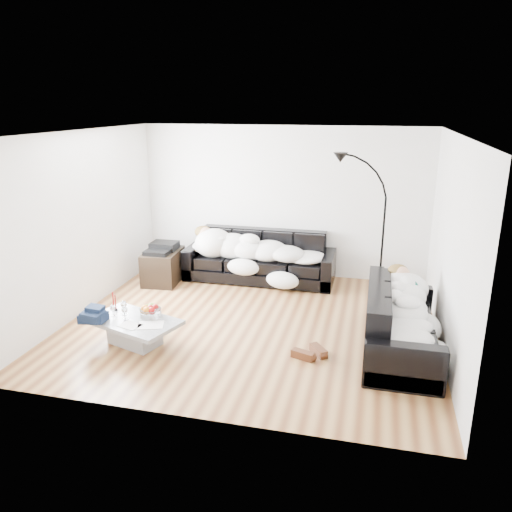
% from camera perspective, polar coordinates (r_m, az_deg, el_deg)
% --- Properties ---
extents(ground, '(5.00, 5.00, 0.00)m').
position_cam_1_polar(ground, '(7.04, -0.58, -7.72)').
color(ground, brown).
rests_on(ground, ground).
extents(wall_back, '(5.00, 0.02, 2.60)m').
position_cam_1_polar(wall_back, '(8.74, 3.05, 6.18)').
color(wall_back, silver).
rests_on(wall_back, ground).
extents(wall_left, '(0.02, 4.50, 2.60)m').
position_cam_1_polar(wall_left, '(7.60, -19.25, 3.56)').
color(wall_left, silver).
rests_on(wall_left, ground).
extents(wall_right, '(0.02, 4.50, 2.60)m').
position_cam_1_polar(wall_right, '(6.47, 21.37, 1.07)').
color(wall_right, silver).
rests_on(wall_right, ground).
extents(ceiling, '(5.00, 5.00, 0.00)m').
position_cam_1_polar(ceiling, '(6.40, -0.66, 13.91)').
color(ceiling, white).
rests_on(ceiling, ground).
extents(sofa_back, '(2.55, 0.88, 0.83)m').
position_cam_1_polar(sofa_back, '(8.58, 0.42, -0.09)').
color(sofa_back, black).
rests_on(sofa_back, ground).
extents(sofa_right, '(0.86, 2.01, 0.81)m').
position_cam_1_polar(sofa_right, '(6.41, 16.36, -7.07)').
color(sofa_right, black).
rests_on(sofa_right, ground).
extents(sleeper_back, '(2.16, 0.75, 0.43)m').
position_cam_1_polar(sleeper_back, '(8.47, 0.35, 1.23)').
color(sleeper_back, white).
rests_on(sleeper_back, sofa_back).
extents(sleeper_right, '(0.73, 1.72, 0.42)m').
position_cam_1_polar(sleeper_right, '(6.33, 16.53, -5.22)').
color(sleeper_right, white).
rests_on(sleeper_right, sofa_right).
extents(teal_cushion, '(0.42, 0.38, 0.20)m').
position_cam_1_polar(teal_cushion, '(6.87, 15.91, -2.56)').
color(teal_cushion, '#0B4F40').
rests_on(teal_cushion, sofa_right).
extents(coffee_table, '(1.30, 0.99, 0.33)m').
position_cam_1_polar(coffee_table, '(6.61, -13.71, -8.40)').
color(coffee_table, '#939699').
rests_on(coffee_table, ground).
extents(fruit_bowl, '(0.34, 0.34, 0.17)m').
position_cam_1_polar(fruit_bowl, '(6.55, -11.97, -6.08)').
color(fruit_bowl, white).
rests_on(fruit_bowl, coffee_table).
extents(wine_glass_a, '(0.10, 0.10, 0.19)m').
position_cam_1_polar(wine_glass_a, '(6.68, -14.86, -5.76)').
color(wine_glass_a, white).
rests_on(wine_glass_a, coffee_table).
extents(wine_glass_b, '(0.07, 0.07, 0.15)m').
position_cam_1_polar(wine_glass_b, '(6.68, -16.08, -6.01)').
color(wine_glass_b, white).
rests_on(wine_glass_b, coffee_table).
extents(wine_glass_c, '(0.08, 0.08, 0.18)m').
position_cam_1_polar(wine_glass_c, '(6.53, -14.75, -6.33)').
color(wine_glass_c, white).
rests_on(wine_glass_c, coffee_table).
extents(candle_left, '(0.06, 0.06, 0.24)m').
position_cam_1_polar(candle_left, '(6.87, -16.00, -4.95)').
color(candle_left, maroon).
rests_on(candle_left, coffee_table).
extents(candle_right, '(0.04, 0.04, 0.21)m').
position_cam_1_polar(candle_right, '(6.83, -15.75, -5.19)').
color(candle_right, maroon).
rests_on(candle_right, coffee_table).
extents(newspaper_a, '(0.37, 0.32, 0.01)m').
position_cam_1_polar(newspaper_a, '(6.33, -11.95, -7.70)').
color(newspaper_a, silver).
rests_on(newspaper_a, coffee_table).
extents(newspaper_b, '(0.31, 0.26, 0.01)m').
position_cam_1_polar(newspaper_b, '(6.38, -14.20, -7.68)').
color(newspaper_b, silver).
rests_on(newspaper_b, coffee_table).
extents(navy_jacket, '(0.34, 0.28, 0.17)m').
position_cam_1_polar(navy_jacket, '(6.51, -18.13, -6.02)').
color(navy_jacket, black).
rests_on(navy_jacket, coffee_table).
extents(shoes, '(0.60, 0.55, 0.11)m').
position_cam_1_polar(shoes, '(6.20, 6.23, -10.91)').
color(shoes, '#472311').
rests_on(shoes, ground).
extents(av_cabinet, '(0.62, 0.85, 0.55)m').
position_cam_1_polar(av_cabinet, '(8.68, -10.57, -1.18)').
color(av_cabinet, black).
rests_on(av_cabinet, ground).
extents(stereo, '(0.45, 0.35, 0.13)m').
position_cam_1_polar(stereo, '(8.58, -10.69, 0.98)').
color(stereo, black).
rests_on(stereo, av_cabinet).
extents(floor_lamp, '(0.78, 0.47, 2.00)m').
position_cam_1_polar(floor_lamp, '(7.70, 14.28, 1.85)').
color(floor_lamp, black).
rests_on(floor_lamp, ground).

